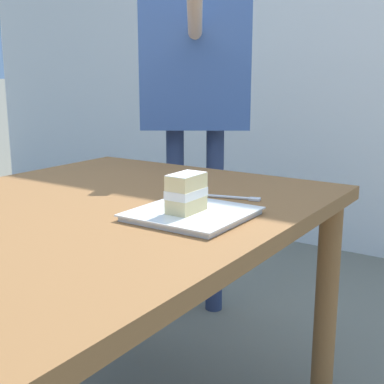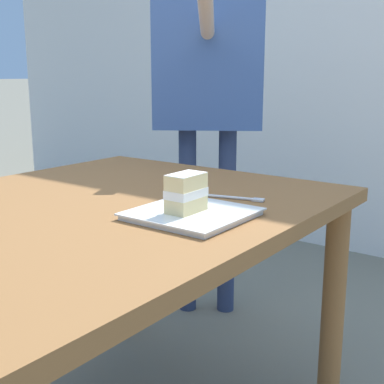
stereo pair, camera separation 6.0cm
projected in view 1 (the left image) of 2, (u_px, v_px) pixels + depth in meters
patio_table at (85, 243)px, 1.35m from camera, size 1.28×1.02×0.73m
dessert_plate at (192, 214)px, 1.23m from camera, size 0.26×0.26×0.02m
cake_slice at (186, 193)px, 1.21m from camera, size 0.10×0.06×0.09m
dessert_fork at (234, 198)px, 1.41m from camera, size 0.06×0.17×0.01m
diner_person at (195, 64)px, 2.18m from camera, size 0.62×0.53×1.65m
patio_building at (288, 0)px, 4.98m from camera, size 3.66×3.80×3.48m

